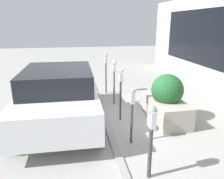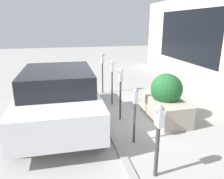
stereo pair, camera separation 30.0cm
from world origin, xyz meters
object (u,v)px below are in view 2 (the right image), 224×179
at_px(parking_meter_nearest, 158,127).
at_px(parking_meter_second, 135,104).
at_px(parking_meter_farthest, 102,63).
at_px(planter_box, 166,100).
at_px(parking_meter_fourth, 112,71).
at_px(parked_car_front, 59,96).
at_px(parking_meter_middle, 121,82).

bearing_deg(parking_meter_nearest, parking_meter_second, 0.45).
xyz_separation_m(parking_meter_farthest, planter_box, (-2.78, -1.28, -0.64)).
relative_size(parking_meter_nearest, parking_meter_fourth, 0.91).
bearing_deg(parked_car_front, parking_meter_nearest, -146.88).
relative_size(parking_meter_second, parking_meter_fourth, 0.87).
bearing_deg(parking_meter_farthest, parked_car_front, 145.75).
distance_m(parking_meter_middle, parking_meter_farthest, 2.50).
distance_m(parking_meter_farthest, parked_car_front, 2.92).
relative_size(parking_meter_middle, parked_car_front, 0.36).
distance_m(parking_meter_fourth, planter_box, 2.00).
distance_m(parking_meter_farthest, planter_box, 3.12).
bearing_deg(parking_meter_second, parking_meter_farthest, 0.10).
bearing_deg(parking_meter_middle, parking_meter_nearest, 179.64).
height_order(parking_meter_middle, planter_box, parking_meter_middle).
bearing_deg(parking_meter_nearest, parking_meter_farthest, 0.18).
relative_size(parking_meter_second, parking_meter_farthest, 0.83).
xyz_separation_m(parking_meter_middle, parked_car_front, (0.11, 1.66, -0.31)).
relative_size(parking_meter_middle, planter_box, 0.89).
relative_size(parking_meter_nearest, parking_meter_middle, 0.92).
distance_m(parking_meter_middle, planter_box, 1.39).
xyz_separation_m(parking_meter_fourth, parked_car_front, (-1.12, 1.71, -0.33)).
xyz_separation_m(parking_meter_second, planter_box, (1.02, -1.27, -0.38)).
distance_m(parking_meter_second, planter_box, 1.68).
height_order(parking_meter_farthest, parked_car_front, parking_meter_farthest).
distance_m(parking_meter_middle, parked_car_front, 1.69).
xyz_separation_m(parking_meter_middle, planter_box, (-0.27, -1.25, -0.54)).
bearing_deg(parking_meter_farthest, planter_box, -155.26).
distance_m(parking_meter_nearest, parking_meter_farthest, 5.00).
relative_size(parking_meter_fourth, planter_box, 0.90).
relative_size(parking_meter_middle, parking_meter_farthest, 0.95).
relative_size(parking_meter_second, planter_box, 0.78).
bearing_deg(parking_meter_nearest, parking_meter_fourth, -0.99).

